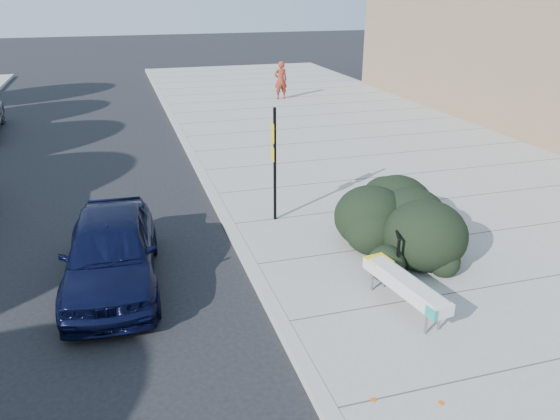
% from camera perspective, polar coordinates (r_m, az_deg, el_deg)
% --- Properties ---
extents(ground, '(120.00, 120.00, 0.00)m').
position_cam_1_polar(ground, '(8.82, 0.25, -12.46)').
color(ground, black).
rests_on(ground, ground).
extents(sidewalk_near, '(11.20, 50.00, 0.15)m').
position_cam_1_polar(sidewalk_near, '(15.05, 15.27, 2.24)').
color(sidewalk_near, gray).
rests_on(sidewalk_near, ground).
extents(curb_near, '(0.22, 50.00, 0.17)m').
position_cam_1_polar(curb_near, '(13.09, -6.15, -0.06)').
color(curb_near, '#9E9E99').
rests_on(curb_near, ground).
extents(bench, '(0.66, 1.93, 0.57)m').
position_cam_1_polar(bench, '(9.06, 12.92, -7.61)').
color(bench, gray).
rests_on(bench, sidewalk_near).
extents(bike_rack, '(0.25, 0.55, 0.85)m').
position_cam_1_polar(bike_rack, '(10.03, 12.04, -4.03)').
color(bike_rack, black).
rests_on(bike_rack, sidewalk_near).
extents(sign_post, '(0.11, 0.29, 2.54)m').
position_cam_1_polar(sign_post, '(11.88, -0.62, 5.48)').
color(sign_post, black).
rests_on(sign_post, sidewalk_near).
extents(hedge, '(3.23, 4.32, 1.45)m').
position_cam_1_polar(hedge, '(11.55, 11.37, 0.75)').
color(hedge, black).
rests_on(hedge, sidewalk_near).
extents(sedan_navy, '(1.83, 4.06, 1.35)m').
position_cam_1_polar(sedan_navy, '(10.18, -17.24, -4.09)').
color(sedan_navy, black).
rests_on(sedan_navy, ground).
extents(pedestrian, '(0.64, 0.43, 1.73)m').
position_cam_1_polar(pedestrian, '(26.11, 0.07, 13.42)').
color(pedestrian, maroon).
rests_on(pedestrian, sidewalk_near).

